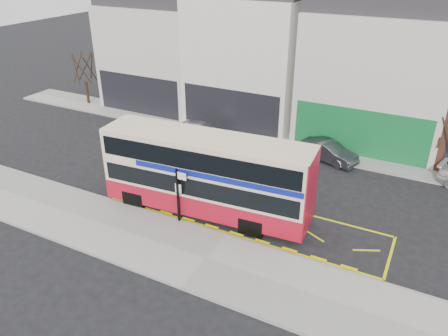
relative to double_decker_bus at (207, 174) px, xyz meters
The scene contains 13 objects.
ground 3.04m from the double_decker_bus, 31.67° to the right, with size 120.00×120.00×0.00m, color black.
pavement 4.40m from the double_decker_bus, 62.11° to the right, with size 40.00×4.00×0.15m, color #A09C97.
kerb 3.15m from the double_decker_bus, 39.50° to the right, with size 40.00×0.15×0.15m, color gray.
far_pavement 10.27m from the double_decker_bus, 79.64° to the left, with size 50.00×3.00×0.15m, color #A09C97.
road_markings 2.86m from the double_decker_bus, 15.02° to the left, with size 14.00×3.40×0.01m, color yellow, non-canonical shape.
terrace_far_left 18.33m from the double_decker_bus, 130.13° to the left, with size 8.00×8.01×10.80m.
terrace_left 14.70m from the double_decker_bus, 104.91° to the left, with size 8.00×8.01×11.80m.
terrace_green_shop 15.13m from the double_decker_bus, 69.07° to the left, with size 9.00×8.01×11.30m.
double_decker_bus is the anchor object (origin of this frame).
bus_stop_post 1.68m from the double_decker_bus, 114.11° to the right, with size 0.70×0.12×2.80m.
car_silver 9.60m from the double_decker_bus, 122.74° to the left, with size 1.57×3.89×1.33m, color #B7B7BD.
car_grey 9.55m from the double_decker_bus, 66.42° to the left, with size 1.33×3.81×1.26m, color #393A40.
street_tree_left 19.91m from the double_decker_bus, 149.71° to the left, with size 2.52×2.52×5.44m.
Camera 1 is at (7.49, -15.14, 12.11)m, focal length 35.00 mm.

